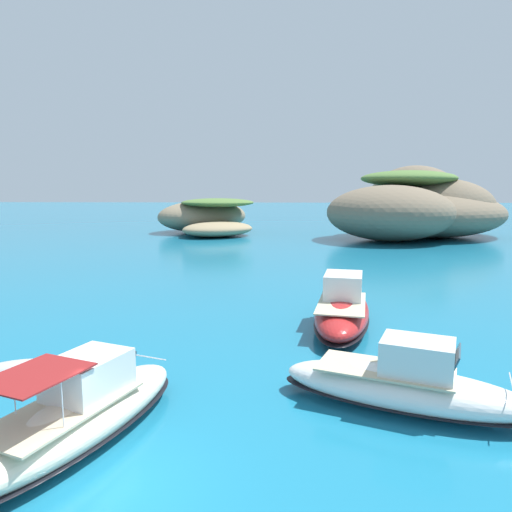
# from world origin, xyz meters

# --- Properties ---
(ground_plane) EXTENTS (400.00, 400.00, 0.00)m
(ground_plane) POSITION_xyz_m (0.00, 0.00, 0.00)
(ground_plane) COLOR #197093
(islet_large) EXTENTS (29.05, 28.05, 10.02)m
(islet_large) POSITION_xyz_m (23.19, 56.31, 4.06)
(islet_large) COLOR #756651
(islet_large) RESTS_ON ground
(islet_small) EXTENTS (18.48, 21.94, 5.20)m
(islet_small) POSITION_xyz_m (-7.34, 60.81, 2.39)
(islet_small) COLOR #84755B
(islet_small) RESTS_ON ground
(motorboat_white) EXTENTS (7.95, 4.92, 2.26)m
(motorboat_white) POSITION_xyz_m (7.53, 4.45, 0.76)
(motorboat_white) COLOR white
(motorboat_white) RESTS_ON ground
(motorboat_red) EXTENTS (4.19, 9.08, 2.58)m
(motorboat_red) POSITION_xyz_m (6.78, 13.07, 0.86)
(motorboat_red) COLOR red
(motorboat_red) RESTS_ON ground
(motorboat_cream) EXTENTS (4.82, 7.99, 2.40)m
(motorboat_cream) POSITION_xyz_m (-1.70, 2.19, 0.77)
(motorboat_cream) COLOR beige
(motorboat_cream) RESTS_ON ground
(dinghy_tender) EXTENTS (2.85, 1.93, 0.58)m
(dinghy_tender) POSITION_xyz_m (-5.97, 6.59, 0.22)
(dinghy_tender) COLOR #B2B2B2
(dinghy_tender) RESTS_ON ground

